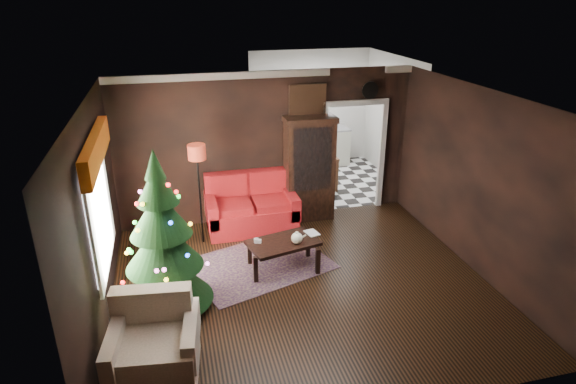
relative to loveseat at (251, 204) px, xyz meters
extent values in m
plane|color=black|center=(0.40, -2.05, -0.50)|extent=(5.50, 5.50, 0.00)
plane|color=white|center=(0.40, -2.05, 2.30)|extent=(5.50, 5.50, 0.00)
plane|color=black|center=(0.40, 0.45, 0.90)|extent=(5.50, 0.00, 5.50)
plane|color=black|center=(0.40, -4.55, 0.90)|extent=(5.50, 0.00, 5.50)
plane|color=black|center=(-2.35, -2.05, 0.90)|extent=(0.00, 5.50, 5.50)
plane|color=black|center=(3.15, -2.05, 0.90)|extent=(0.00, 5.50, 5.50)
cube|color=white|center=(-2.31, -1.85, 0.95)|extent=(0.05, 1.60, 1.40)
cube|color=#A9490D|center=(-2.23, -1.85, 1.77)|extent=(0.12, 2.10, 0.35)
plane|color=white|center=(2.10, 1.95, -0.50)|extent=(3.00, 3.00, 0.00)
cube|color=white|center=(2.10, 3.40, 1.20)|extent=(0.70, 0.06, 0.70)
cube|color=#4B3442|center=(-0.12, -1.31, -0.49)|extent=(2.50, 2.13, 0.01)
cylinder|color=silver|center=(-0.18, -1.46, 0.02)|extent=(0.08, 0.08, 0.07)
cylinder|color=silver|center=(-0.14, -1.48, 0.02)|extent=(0.07, 0.07, 0.05)
imported|color=gray|center=(0.65, -1.40, 0.11)|extent=(0.18, 0.06, 0.25)
cylinder|color=silver|center=(2.35, 0.40, 1.88)|extent=(0.32, 0.32, 0.06)
cube|color=#B97C52|center=(1.15, 0.41, 1.75)|extent=(0.62, 0.05, 0.52)
cube|color=beige|center=(2.10, 3.15, -0.05)|extent=(1.80, 0.60, 0.90)
camera|label=1|loc=(-1.31, -8.03, 3.59)|focal=30.39mm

